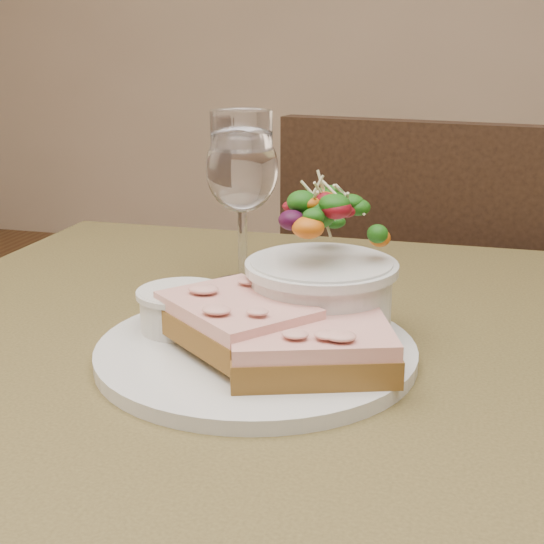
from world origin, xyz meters
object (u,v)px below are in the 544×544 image
(chair_far, at_px, (427,451))
(sandwich_back, at_px, (237,320))
(cafe_table, at_px, (272,451))
(ramekin, at_px, (182,307))
(dinner_plate, at_px, (256,351))
(wine_glass, at_px, (242,174))
(salad_bowl, at_px, (322,263))
(sandwich_front, at_px, (311,347))

(chair_far, height_order, sandwich_back, chair_far)
(cafe_table, xyz_separation_m, ramekin, (-0.08, -0.00, 0.13))
(dinner_plate, bearing_deg, cafe_table, 72.24)
(chair_far, relative_size, wine_glass, 5.14)
(salad_bowl, distance_m, wine_glass, 0.18)
(sandwich_back, xyz_separation_m, wine_glass, (-0.05, 0.19, 0.09))
(ramekin, distance_m, wine_glass, 0.19)
(sandwich_front, bearing_deg, wine_glass, 100.36)
(sandwich_back, distance_m, wine_glass, 0.22)
(ramekin, height_order, wine_glass, wine_glass)
(chair_far, xyz_separation_m, sandwich_back, (-0.13, -0.70, 0.49))
(sandwich_back, height_order, wine_glass, wine_glass)
(dinner_plate, distance_m, wine_glass, 0.23)
(sandwich_front, xyz_separation_m, ramekin, (-0.13, 0.05, 0.00))
(sandwich_front, height_order, salad_bowl, salad_bowl)
(wine_glass, bearing_deg, cafe_table, -64.35)
(cafe_table, relative_size, chair_far, 0.89)
(dinner_plate, bearing_deg, sandwich_back, -142.13)
(sandwich_front, xyz_separation_m, wine_glass, (-0.12, 0.21, 0.09))
(chair_far, distance_m, sandwich_back, 0.86)
(chair_far, relative_size, sandwich_front, 6.03)
(wine_glass, bearing_deg, sandwich_back, -74.09)
(dinner_plate, xyz_separation_m, ramekin, (-0.07, 0.02, 0.03))
(cafe_table, xyz_separation_m, chair_far, (0.11, 0.66, -0.36))
(dinner_plate, height_order, wine_glass, wine_glass)
(cafe_table, bearing_deg, chair_far, 80.34)
(salad_bowl, bearing_deg, chair_far, 83.09)
(dinner_plate, bearing_deg, wine_glass, 110.52)
(chair_far, bearing_deg, sandwich_front, 94.07)
(salad_bowl, height_order, wine_glass, wine_glass)
(sandwich_back, relative_size, wine_glass, 0.88)
(salad_bowl, relative_size, wine_glass, 0.73)
(cafe_table, relative_size, ramekin, 10.85)
(dinner_plate, distance_m, sandwich_front, 0.07)
(sandwich_back, distance_m, ramekin, 0.07)
(wine_glass, bearing_deg, sandwich_front, -60.44)
(sandwich_front, distance_m, ramekin, 0.14)
(sandwich_front, bearing_deg, sandwich_back, 142.10)
(sandwich_front, bearing_deg, cafe_table, 109.71)
(chair_far, bearing_deg, cafe_table, 89.70)
(dinner_plate, xyz_separation_m, wine_glass, (-0.07, 0.18, 0.12))
(sandwich_back, relative_size, salad_bowl, 1.21)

